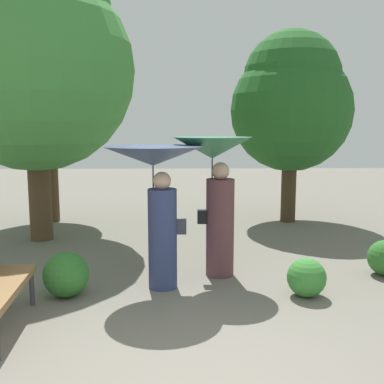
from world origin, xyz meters
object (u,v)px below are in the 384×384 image
(person_right, at_px, (215,179))
(tree_mid_left, at_px, (45,85))
(tree_near_right, at_px, (291,101))
(tree_near_left, at_px, (33,55))
(person_left, at_px, (156,183))

(person_right, xyz_separation_m, tree_mid_left, (-3.53, 3.99, 1.67))
(tree_near_right, height_order, tree_mid_left, tree_mid_left)
(person_right, bearing_deg, tree_mid_left, 35.49)
(tree_near_left, xyz_separation_m, tree_near_right, (5.20, 1.55, -0.74))
(person_right, xyz_separation_m, tree_near_left, (-3.22, 2.23, 2.05))
(tree_near_left, height_order, tree_near_right, tree_near_left)
(tree_mid_left, bearing_deg, tree_near_right, -2.21)
(tree_near_left, bearing_deg, tree_near_right, 16.63)
(tree_near_left, distance_m, tree_near_right, 5.48)
(tree_near_right, bearing_deg, tree_mid_left, 177.79)
(tree_near_right, bearing_deg, person_left, -123.28)
(person_left, bearing_deg, tree_near_right, -39.29)
(person_right, distance_m, tree_mid_left, 5.59)
(person_left, distance_m, tree_near_left, 4.16)
(person_left, height_order, person_right, person_right)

